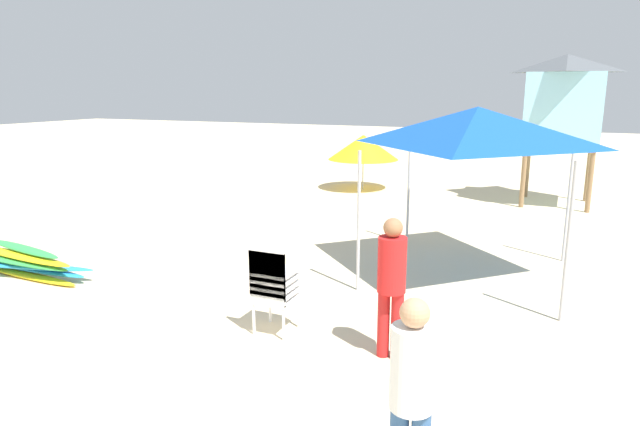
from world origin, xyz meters
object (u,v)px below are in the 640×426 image
(popup_canopy, at_px, (477,126))
(lifeguard_near_left, at_px, (412,390))
(beach_umbrella_left, at_px, (363,147))
(stacked_plastic_chairs, at_px, (272,281))
(lifeguard_near_center, at_px, (392,279))
(surfboard_pile, at_px, (23,262))
(lifeguard_tower, at_px, (564,99))

(popup_canopy, bearing_deg, lifeguard_near_left, -85.47)
(lifeguard_near_left, height_order, popup_canopy, popup_canopy)
(lifeguard_near_left, height_order, beach_umbrella_left, beach_umbrella_left)
(popup_canopy, height_order, beach_umbrella_left, popup_canopy)
(stacked_plastic_chairs, xyz_separation_m, lifeguard_near_center, (1.52, 0.00, 0.24))
(surfboard_pile, bearing_deg, beach_umbrella_left, 76.46)
(stacked_plastic_chairs, bearing_deg, lifeguard_near_left, -42.86)
(surfboard_pile, relative_size, popup_canopy, 0.93)
(surfboard_pile, relative_size, beach_umbrella_left, 1.28)
(stacked_plastic_chairs, xyz_separation_m, lifeguard_near_left, (2.31, -2.14, 0.22))
(lifeguard_near_left, distance_m, lifeguard_tower, 12.42)
(popup_canopy, xyz_separation_m, lifeguard_tower, (1.17, 6.79, 0.33))
(stacked_plastic_chairs, height_order, beach_umbrella_left, beach_umbrella_left)
(lifeguard_near_left, xyz_separation_m, lifeguard_tower, (0.74, 12.26, 1.84))
(lifeguard_tower, bearing_deg, surfboard_pile, -128.46)
(stacked_plastic_chairs, height_order, lifeguard_near_center, lifeguard_near_center)
(lifeguard_tower, bearing_deg, stacked_plastic_chairs, -106.72)
(lifeguard_near_center, relative_size, popup_canopy, 0.56)
(stacked_plastic_chairs, distance_m, lifeguard_near_left, 3.15)
(lifeguard_near_center, height_order, beach_umbrella_left, beach_umbrella_left)
(stacked_plastic_chairs, distance_m, surfboard_pile, 4.82)
(stacked_plastic_chairs, height_order, lifeguard_tower, lifeguard_tower)
(lifeguard_near_center, bearing_deg, stacked_plastic_chairs, -179.86)
(lifeguard_tower, bearing_deg, beach_umbrella_left, 179.60)
(surfboard_pile, bearing_deg, lifeguard_tower, 51.54)
(popup_canopy, distance_m, lifeguard_tower, 6.90)
(lifeguard_near_center, height_order, popup_canopy, popup_canopy)
(beach_umbrella_left, bearing_deg, popup_canopy, -57.92)
(surfboard_pile, height_order, popup_canopy, popup_canopy)
(lifeguard_near_left, relative_size, lifeguard_near_center, 0.98)
(lifeguard_near_center, distance_m, beach_umbrella_left, 10.90)
(lifeguard_near_center, relative_size, beach_umbrella_left, 0.77)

